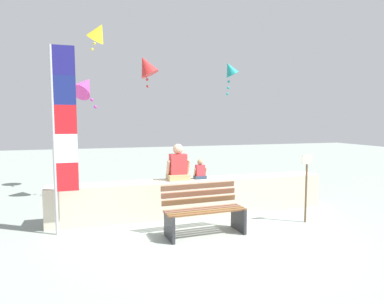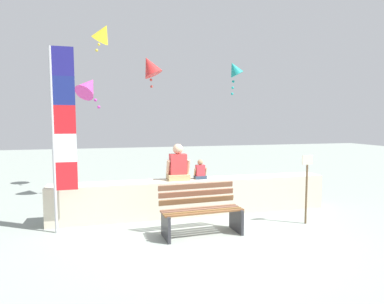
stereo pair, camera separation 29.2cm
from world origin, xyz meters
name	(u,v)px [view 1 (the left image)]	position (x,y,z in m)	size (l,w,h in m)	color
ground_plane	(218,234)	(0.00, 0.00, 0.00)	(40.00, 40.00, 0.00)	gray
seawall_ledge	(194,197)	(0.00, 1.38, 0.38)	(6.04, 0.57, 0.77)	beige
park_bench	(204,211)	(-0.23, 0.12, 0.41)	(1.49, 0.68, 0.88)	brown
person_adult	(178,166)	(-0.36, 1.41, 1.07)	(0.51, 0.37, 0.78)	tan
person_child	(200,171)	(0.14, 1.41, 0.94)	(0.28, 0.20, 0.43)	#293A51
flag_banner	(61,127)	(-2.63, 0.85, 1.93)	(0.42, 0.05, 3.35)	#B7B7BC
kite_magenta	(85,86)	(-2.23, 3.60, 2.93)	(0.85, 0.90, 0.95)	#DB3D9E
kite_red	(146,66)	(-0.59, 3.98, 3.57)	(0.82, 0.70, 0.93)	red
kite_yellow	(98,32)	(-1.83, 4.55, 4.53)	(0.86, 0.83, 0.92)	yellow
kite_teal	(230,69)	(1.97, 4.00, 3.59)	(0.63, 0.69, 1.03)	teal
sign_post	(306,183)	(1.96, 0.15, 0.81)	(0.24, 0.05, 1.37)	brown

